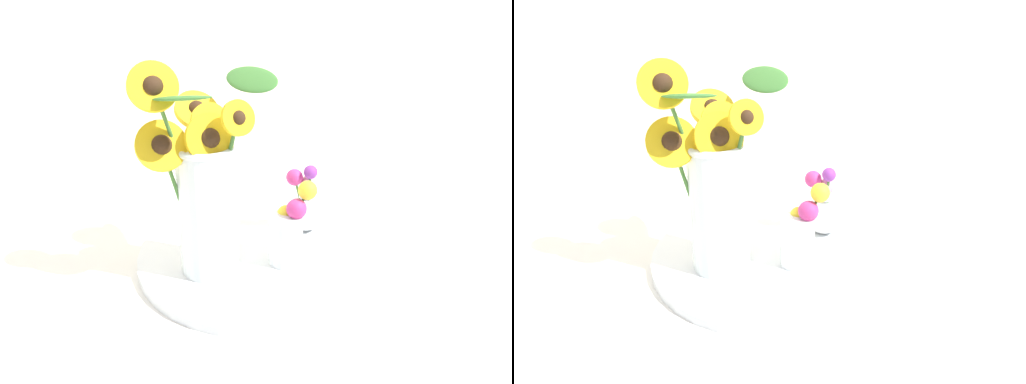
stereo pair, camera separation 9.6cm
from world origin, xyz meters
The scene contains 5 objects.
ground_plane centered at (0.00, 0.00, 0.00)m, with size 6.00×6.00×0.00m, color silver.
serving_tray centered at (0.03, 0.06, 0.01)m, with size 0.48×0.48×0.02m.
mason_jar_sunflowers centered at (-0.08, 0.06, 0.18)m, with size 0.26×0.20×0.41m.
vase_small_center centered at (0.07, 0.00, 0.09)m, with size 0.09×0.06×0.17m.
vase_bulb_right centered at (0.17, 0.09, 0.08)m, with size 0.08×0.08×0.16m.
Camera 1 is at (-0.41, -0.69, 0.57)m, focal length 35.00 mm.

